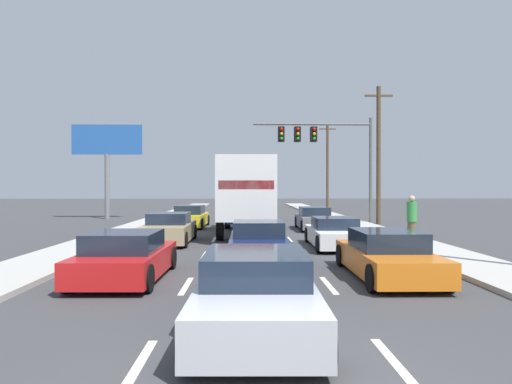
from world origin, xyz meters
The scene contains 18 objects.
ground_plane centered at (0.00, 25.00, 0.00)m, with size 140.00×140.00×0.00m, color #3D3D3F.
sidewalk_right centered at (6.40, 20.00, 0.07)m, with size 2.30×80.00×0.14m, color #B2AFA8.
sidewalk_left centered at (-6.40, 20.00, 0.07)m, with size 2.30×80.00×0.14m, color #B2AFA8.
lane_markings centered at (0.00, 21.05, 0.00)m, with size 3.54×52.00×0.01m.
car_yellow centered at (-3.51, 22.53, 0.60)m, with size 1.94×4.34×1.30m.
car_tan centered at (-3.51, 14.73, 0.58)m, with size 1.94×4.45×1.28m.
car_red centered at (-3.33, 6.83, 0.57)m, with size 2.03×4.21×1.23m.
box_truck centered at (-0.19, 17.97, 2.11)m, with size 2.79×9.27×3.67m.
car_navy centered at (0.12, 9.93, 0.58)m, with size 1.89×4.32×1.27m.
car_silver centered at (-0.12, 2.69, 0.58)m, with size 2.08×4.73×1.27m.
car_gray centered at (3.56, 20.90, 0.58)m, with size 1.90×4.40×1.26m.
car_white centered at (3.20, 13.18, 0.54)m, with size 1.93×4.47×1.18m.
car_orange centered at (3.40, 7.01, 0.56)m, with size 1.92×4.65×1.22m.
traffic_signal_mast centered at (4.31, 24.88, 5.27)m, with size 7.67×0.69×6.83m.
utility_pole_mid centered at (8.29, 24.91, 4.56)m, with size 1.80×0.28×8.85m.
utility_pole_far centered at (8.65, 45.65, 4.79)m, with size 1.80×0.28×9.31m.
roadside_billboard centered at (-10.63, 30.20, 5.18)m, with size 5.20×0.36×7.05m.
pedestrian_near_corner centered at (6.14, 12.84, 1.09)m, with size 0.38×0.38×1.90m.
Camera 1 is at (-0.30, -5.10, 2.34)m, focal length 32.92 mm.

